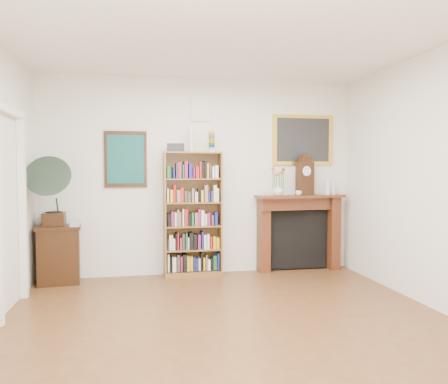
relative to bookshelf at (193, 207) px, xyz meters
name	(u,v)px	position (x,y,z in m)	size (l,w,h in m)	color
room	(239,182)	(0.13, -2.34, 0.42)	(4.51, 5.01, 2.81)	#59301B
door_casing	(10,193)	(-2.07, -1.14, 0.28)	(0.08, 1.02, 2.17)	white
teal_poster	(126,159)	(-0.92, 0.14, 0.67)	(0.58, 0.04, 0.78)	black
small_picture	(200,110)	(0.13, 0.14, 1.37)	(0.26, 0.04, 0.30)	white
gilt_painting	(303,140)	(1.68, 0.14, 0.97)	(0.95, 0.04, 0.75)	gold
bookshelf	(193,207)	(0.00, 0.00, 0.00)	(0.81, 0.29, 2.02)	brown
side_cabinet	(59,255)	(-1.79, -0.06, -0.59)	(0.56, 0.41, 0.77)	black
fireplace	(298,226)	(1.59, 0.07, -0.31)	(1.36, 0.44, 1.13)	#482010
gramophone	(51,187)	(-1.85, -0.16, 0.30)	(0.58, 0.71, 0.91)	black
cd_stack	(75,223)	(-1.57, -0.18, -0.17)	(0.12, 0.12, 0.08)	#B9B9C6
mantel_clock	(305,177)	(1.67, 0.02, 0.42)	(0.27, 0.19, 0.57)	black
flower_vase	(278,190)	(1.25, -0.01, 0.23)	(0.15, 0.15, 0.15)	white
teacup	(299,193)	(1.55, -0.05, 0.19)	(0.09, 0.09, 0.07)	silver
bottle_left	(328,187)	(2.01, -0.01, 0.27)	(0.07, 0.07, 0.24)	silver
bottle_right	(333,188)	(2.12, 0.01, 0.25)	(0.06, 0.06, 0.20)	silver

